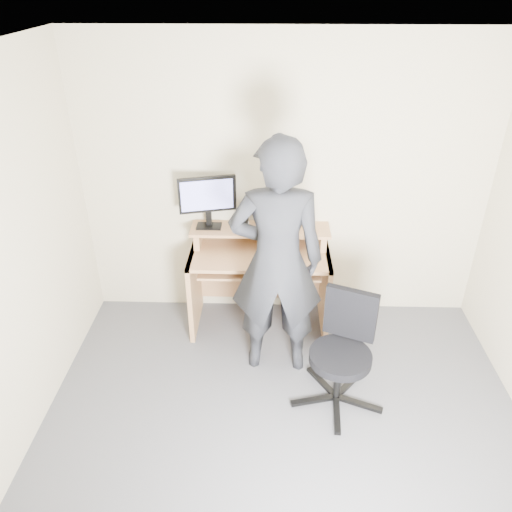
# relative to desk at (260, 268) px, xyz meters

# --- Properties ---
(ground) EXTENTS (3.50, 3.50, 0.00)m
(ground) POSITION_rel_desk_xyz_m (0.20, -1.53, -0.55)
(ground) COLOR #55555B
(ground) RESTS_ON ground
(back_wall) EXTENTS (3.50, 0.02, 2.50)m
(back_wall) POSITION_rel_desk_xyz_m (0.20, 0.22, 0.70)
(back_wall) COLOR #BEB397
(back_wall) RESTS_ON ground
(ceiling) EXTENTS (3.50, 3.50, 0.02)m
(ceiling) POSITION_rel_desk_xyz_m (0.20, -1.53, 1.95)
(ceiling) COLOR white
(ceiling) RESTS_ON back_wall
(desk) EXTENTS (1.20, 0.60, 0.91)m
(desk) POSITION_rel_desk_xyz_m (0.00, 0.00, 0.00)
(desk) COLOR tan
(desk) RESTS_ON ground
(monitor) EXTENTS (0.48, 0.15, 0.46)m
(monitor) POSITION_rel_desk_xyz_m (-0.44, 0.08, 0.64)
(monitor) COLOR black
(monitor) RESTS_ON desk
(external_drive) EXTENTS (0.09, 0.14, 0.20)m
(external_drive) POSITION_rel_desk_xyz_m (-0.15, 0.10, 0.46)
(external_drive) COLOR black
(external_drive) RESTS_ON desk
(travel_mug) EXTENTS (0.10, 0.10, 0.19)m
(travel_mug) POSITION_rel_desk_xyz_m (0.08, 0.08, 0.46)
(travel_mug) COLOR silver
(travel_mug) RESTS_ON desk
(smartphone) EXTENTS (0.09, 0.14, 0.01)m
(smartphone) POSITION_rel_desk_xyz_m (0.27, 0.04, 0.37)
(smartphone) COLOR black
(smartphone) RESTS_ON desk
(charger) EXTENTS (0.05, 0.05, 0.03)m
(charger) POSITION_rel_desk_xyz_m (-0.17, -0.03, 0.38)
(charger) COLOR black
(charger) RESTS_ON desk
(headphones) EXTENTS (0.17, 0.17, 0.06)m
(headphones) POSITION_rel_desk_xyz_m (-0.18, 0.15, 0.37)
(headphones) COLOR silver
(headphones) RESTS_ON desk
(keyboard) EXTENTS (0.49, 0.34, 0.03)m
(keyboard) POSITION_rel_desk_xyz_m (0.02, -0.17, 0.12)
(keyboard) COLOR black
(keyboard) RESTS_ON desk
(mouse) EXTENTS (0.11, 0.08, 0.04)m
(mouse) POSITION_rel_desk_xyz_m (0.27, -0.18, 0.22)
(mouse) COLOR black
(mouse) RESTS_ON desk
(office_chair) EXTENTS (0.69, 0.67, 0.86)m
(office_chair) POSITION_rel_desk_xyz_m (0.63, -0.95, -0.08)
(office_chair) COLOR black
(office_chair) RESTS_ON ground
(person) EXTENTS (0.71, 0.47, 1.94)m
(person) POSITION_rel_desk_xyz_m (0.14, -0.59, 0.42)
(person) COLOR black
(person) RESTS_ON ground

